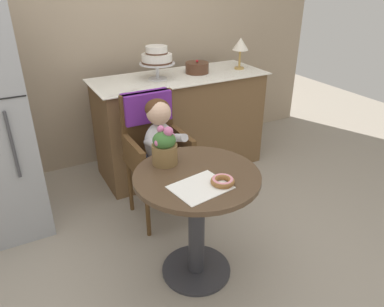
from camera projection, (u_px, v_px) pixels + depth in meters
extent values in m
plane|color=gray|center=(196.00, 270.00, 2.37)|extent=(8.00, 8.00, 0.00)
cube|color=tan|center=(95.00, 19.00, 3.21)|extent=(4.80, 0.10, 2.70)
cylinder|color=#4C3826|center=(197.00, 176.00, 2.05)|extent=(0.72, 0.72, 0.03)
cylinder|color=#333338|center=(197.00, 228.00, 2.21)|extent=(0.10, 0.10, 0.69)
cylinder|color=#333338|center=(196.00, 269.00, 2.37)|extent=(0.44, 0.44, 0.02)
cube|color=brown|center=(159.00, 162.00, 2.69)|extent=(0.42, 0.42, 0.04)
cube|color=brown|center=(148.00, 122.00, 2.73)|extent=(0.40, 0.04, 0.46)
cube|color=brown|center=(134.00, 154.00, 2.56)|extent=(0.04, 0.38, 0.18)
cube|color=brown|center=(182.00, 143.00, 2.72)|extent=(0.04, 0.38, 0.18)
cube|color=#6B2893|center=(147.00, 107.00, 2.67)|extent=(0.36, 0.11, 0.22)
cylinder|color=brown|center=(148.00, 209.00, 2.58)|extent=(0.03, 0.03, 0.45)
cylinder|color=brown|center=(192.00, 196.00, 2.74)|extent=(0.03, 0.03, 0.45)
cylinder|color=brown|center=(130.00, 186.00, 2.87)|extent=(0.03, 0.03, 0.45)
cylinder|color=brown|center=(172.00, 175.00, 3.02)|extent=(0.03, 0.03, 0.45)
ellipsoid|color=silver|center=(159.00, 142.00, 2.60)|extent=(0.22, 0.16, 0.30)
sphere|color=#E0B293|center=(159.00, 113.00, 2.49)|extent=(0.17, 0.17, 0.17)
ellipsoid|color=#4C2D19|center=(157.00, 109.00, 2.49)|extent=(0.17, 0.17, 0.14)
cylinder|color=silver|center=(151.00, 143.00, 2.46)|extent=(0.08, 0.23, 0.13)
sphere|color=#E0B293|center=(158.00, 157.00, 2.44)|extent=(0.06, 0.06, 0.06)
cylinder|color=silver|center=(177.00, 138.00, 2.55)|extent=(0.08, 0.23, 0.13)
sphere|color=#E0B293|center=(181.00, 151.00, 2.51)|extent=(0.06, 0.06, 0.06)
cylinder|color=#3F4760|center=(157.00, 162.00, 2.56)|extent=(0.09, 0.22, 0.09)
cylinder|color=#3F4760|center=(165.00, 190.00, 2.55)|extent=(0.08, 0.08, 0.26)
cylinder|color=#3F4760|center=(172.00, 159.00, 2.61)|extent=(0.09, 0.22, 0.09)
cylinder|color=#3F4760|center=(179.00, 186.00, 2.60)|extent=(0.08, 0.08, 0.26)
cube|color=white|center=(200.00, 187.00, 1.92)|extent=(0.32, 0.28, 0.00)
torus|color=#936033|center=(223.00, 181.00, 1.94)|extent=(0.13, 0.13, 0.03)
torus|color=pink|center=(223.00, 180.00, 1.94)|extent=(0.12, 0.12, 0.02)
cylinder|color=brown|center=(165.00, 154.00, 2.13)|extent=(0.15, 0.15, 0.12)
ellipsoid|color=#38662D|center=(164.00, 140.00, 2.09)|extent=(0.14, 0.13, 0.10)
sphere|color=#CC6699|center=(171.00, 136.00, 2.11)|extent=(0.05, 0.05, 0.05)
sphere|color=#CC6699|center=(166.00, 133.00, 2.12)|extent=(0.06, 0.06, 0.06)
sphere|color=#CC6699|center=(161.00, 129.00, 2.09)|extent=(0.04, 0.04, 0.04)
sphere|color=#CC6699|center=(159.00, 139.00, 2.09)|extent=(0.06, 0.06, 0.06)
sphere|color=#CC6699|center=(158.00, 143.00, 2.06)|extent=(0.05, 0.05, 0.05)
sphere|color=#CC6699|center=(164.00, 140.00, 2.06)|extent=(0.04, 0.04, 0.04)
sphere|color=#CC6699|center=(168.00, 131.00, 2.06)|extent=(0.06, 0.06, 0.06)
cube|color=brown|center=(181.00, 124.00, 3.42)|extent=(1.50, 0.56, 0.90)
cube|color=white|center=(180.00, 77.00, 3.22)|extent=(1.56, 0.62, 0.01)
cylinder|color=silver|center=(158.00, 79.00, 3.12)|extent=(0.16, 0.16, 0.01)
cylinder|color=silver|center=(157.00, 71.00, 3.09)|extent=(0.03, 0.03, 0.12)
cylinder|color=silver|center=(157.00, 63.00, 3.07)|extent=(0.30, 0.30, 0.01)
cylinder|color=white|center=(157.00, 58.00, 3.05)|extent=(0.26, 0.25, 0.08)
cylinder|color=#4C2D1E|center=(157.00, 62.00, 3.06)|extent=(0.26, 0.26, 0.01)
cylinder|color=white|center=(157.00, 50.00, 3.02)|extent=(0.18, 0.18, 0.06)
cylinder|color=#4C2D1E|center=(157.00, 53.00, 3.03)|extent=(0.18, 0.18, 0.01)
cylinder|color=#4C2D1E|center=(197.00, 68.00, 3.29)|extent=(0.21, 0.21, 0.09)
sphere|color=red|center=(197.00, 61.00, 3.27)|extent=(0.02, 0.02, 0.02)
cylinder|color=#B28C47|center=(239.00, 68.00, 3.44)|extent=(0.09, 0.09, 0.01)
cylinder|color=#B28C47|center=(240.00, 59.00, 3.40)|extent=(0.02, 0.02, 0.16)
cone|color=silver|center=(241.00, 44.00, 3.34)|extent=(0.15, 0.15, 0.11)
cylinder|color=#3F3F44|center=(13.00, 146.00, 2.27)|extent=(0.02, 0.02, 0.45)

